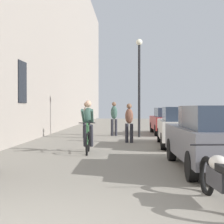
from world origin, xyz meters
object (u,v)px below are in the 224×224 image
cyclist_on_bicycle (88,128)px  street_lamp (139,75)px  parked_car_nearest (215,137)px  pedestrian_near (129,121)px  pedestrian_mid (86,118)px  parked_motorcycle (221,179)px  parked_car_second (183,126)px  parked_car_third (168,120)px  pedestrian_far (114,117)px

cyclist_on_bicycle → street_lamp: bearing=73.6°
parked_car_nearest → pedestrian_near: bearing=107.1°
cyclist_on_bicycle → pedestrian_mid: size_ratio=1.02×
cyclist_on_bicycle → parked_motorcycle: (2.72, -6.21, -0.41)m
parked_car_second → parked_motorcycle: 8.33m
parked_car_nearest → parked_car_third: 11.43m
cyclist_on_bicycle → parked_car_third: size_ratio=0.42×
pedestrian_far → parked_car_second: bearing=-60.3°
pedestrian_far → parked_car_nearest: pedestrian_far is taller
pedestrian_far → parked_car_second: size_ratio=0.41×
pedestrian_near → pedestrian_far: (-0.78, 3.65, 0.07)m
pedestrian_far → parked_car_nearest: 10.56m
cyclist_on_bicycle → parked_car_second: bearing=31.7°
pedestrian_far → parked_motorcycle: size_ratio=0.82×
pedestrian_near → pedestrian_mid: pedestrian_mid is taller
pedestrian_mid → parked_car_second: (4.10, -3.53, -0.20)m
pedestrian_near → cyclist_on_bicycle: bearing=-111.8°
cyclist_on_bicycle → parked_car_second: cyclist_on_bicycle is taller
parked_car_third → street_lamp: bearing=-130.3°
pedestrian_near → parked_car_second: size_ratio=0.39×
cyclist_on_bicycle → parked_car_nearest: cyclist_on_bicycle is taller
pedestrian_near → pedestrian_far: 3.73m
parked_motorcycle → parked_car_nearest: bearing=78.2°
pedestrian_far → parked_car_second: pedestrian_far is taller
street_lamp → parked_car_nearest: 9.86m
parked_motorcycle → parked_car_second: bearing=85.4°
cyclist_on_bicycle → parked_car_nearest: (3.36, -3.16, -0.02)m
cyclist_on_bicycle → parked_motorcycle: size_ratio=0.82×
parked_car_nearest → street_lamp: bearing=99.0°
pedestrian_mid → pedestrian_far: bearing=47.4°
street_lamp → parked_car_nearest: size_ratio=1.14×
cyclist_on_bicycle → parked_car_second: size_ratio=0.41×
pedestrian_mid → parked_car_nearest: (4.08, -8.78, -0.19)m
cyclist_on_bicycle → parked_car_nearest: 4.61m
pedestrian_mid → parked_car_nearest: size_ratio=0.40×
street_lamp → parked_motorcycle: 12.83m
parked_car_second → street_lamp: bearing=109.9°
street_lamp → parked_car_second: (1.53, -4.22, -2.33)m
pedestrian_near → pedestrian_far: pedestrian_far is taller
pedestrian_mid → parked_car_second: size_ratio=0.40×
pedestrian_far → parked_car_nearest: size_ratio=0.41×
parked_car_third → parked_car_nearest: bearing=-90.8°
pedestrian_far → parked_motorcycle: (2.15, -13.23, -0.59)m
cyclist_on_bicycle → parked_car_third: bearing=66.9°
street_lamp → parked_car_second: bearing=-70.1°
pedestrian_far → street_lamp: 2.57m
street_lamp → parked_car_nearest: street_lamp is taller
parked_motorcycle → cyclist_on_bicycle: bearing=113.7°
street_lamp → parked_car_third: size_ratio=1.18×
street_lamp → parked_car_third: 3.48m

